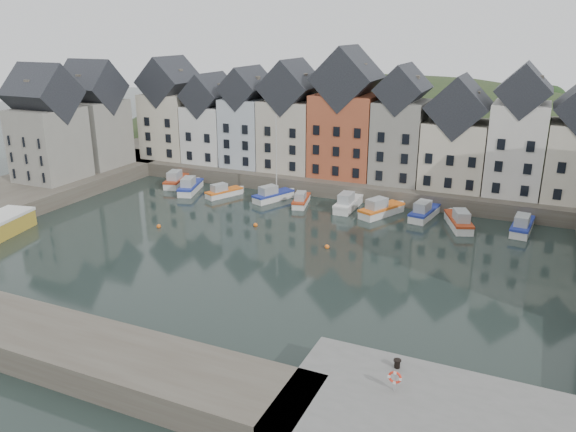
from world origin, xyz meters
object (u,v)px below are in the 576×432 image
Objects in this scene: life_ring_post at (395,378)px; mooring_bollard at (397,363)px; boat_d at (272,195)px; boat_a at (177,180)px.

mooring_bollard is at bearing 99.79° from life_ring_post.
mooring_bollard is (25.24, -34.53, 1.56)m from boat_d.
boat_a is 56.49m from life_ring_post.
life_ring_post is at bearing -80.21° from mooring_bollard.
boat_d is 20.74× the size of mooring_bollard.
boat_d is (16.09, -1.13, 0.00)m from boat_a.
boat_d is at bearing -19.80° from boat_a.
life_ring_post is (41.73, -38.02, 2.11)m from boat_a.
boat_d is 8.93× the size of life_ring_post.
boat_d reaches higher than mooring_bollard.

